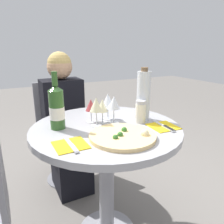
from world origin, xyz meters
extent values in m
cylinder|color=gray|center=(0.00, 0.00, 0.38)|extent=(0.10, 0.10, 0.71)
cylinder|color=#9E9EA3|center=(0.00, 0.00, 0.75)|extent=(0.86, 0.86, 0.04)
cylinder|color=slate|center=(-0.06, 0.75, 0.01)|extent=(0.37, 0.37, 0.01)
cylinder|color=slate|center=(-0.06, 0.75, 0.20)|extent=(0.06, 0.06, 0.39)
cube|color=slate|center=(-0.06, 0.75, 0.41)|extent=(0.41, 0.41, 0.03)
cube|color=slate|center=(-0.06, 0.94, 0.66)|extent=(0.41, 0.02, 0.48)
cube|color=black|center=(-0.06, 0.58, 0.21)|extent=(0.28, 0.35, 0.42)
cube|color=black|center=(-0.06, 0.75, 0.68)|extent=(0.33, 0.23, 0.52)
sphere|color=tan|center=(-0.06, 0.75, 1.05)|extent=(0.21, 0.21, 0.21)
sphere|color=tan|center=(-0.06, 0.75, 1.07)|extent=(0.19, 0.19, 0.19)
cube|color=slate|center=(-0.56, -0.05, 0.66)|extent=(0.02, 0.41, 0.48)
cylinder|color=#E5C17F|center=(0.00, -0.19, 0.78)|extent=(0.34, 0.34, 0.02)
sphere|color=#336B28|center=(-0.02, -0.20, 0.79)|extent=(0.03, 0.03, 0.03)
sphere|color=beige|center=(0.09, -0.25, 0.80)|extent=(0.04, 0.04, 0.04)
sphere|color=#336B28|center=(-0.06, -0.22, 0.79)|extent=(0.03, 0.03, 0.03)
sphere|color=#336B28|center=(0.03, -0.15, 0.79)|extent=(0.03, 0.03, 0.03)
cylinder|color=#2D5623|center=(-0.25, 0.09, 0.88)|extent=(0.08, 0.08, 0.22)
cone|color=#2D5623|center=(-0.25, 0.09, 1.00)|extent=(0.08, 0.08, 0.03)
cylinder|color=#2D5623|center=(-0.25, 0.09, 1.05)|extent=(0.03, 0.03, 0.08)
cylinder|color=silver|center=(-0.25, 0.09, 0.86)|extent=(0.08, 0.08, 0.07)
cylinder|color=silver|center=(0.26, 0.01, 0.92)|extent=(0.08, 0.08, 0.30)
cylinder|color=brown|center=(0.26, 0.01, 1.08)|extent=(0.04, 0.04, 0.02)
cylinder|color=silver|center=(0.21, -0.04, 0.83)|extent=(0.06, 0.06, 0.12)
cylinder|color=#B2B2B7|center=(0.21, -0.04, 0.89)|extent=(0.06, 0.06, 0.02)
cylinder|color=silver|center=(-0.05, 0.03, 0.77)|extent=(0.06, 0.06, 0.00)
cylinder|color=silver|center=(-0.05, 0.03, 0.81)|extent=(0.01, 0.01, 0.08)
cone|color=beige|center=(-0.05, 0.03, 0.90)|extent=(0.07, 0.07, 0.08)
cylinder|color=silver|center=(0.07, 0.03, 0.77)|extent=(0.06, 0.06, 0.00)
cylinder|color=silver|center=(0.07, 0.03, 0.81)|extent=(0.01, 0.01, 0.08)
cone|color=silver|center=(0.07, 0.03, 0.89)|extent=(0.07, 0.07, 0.08)
cylinder|color=silver|center=(0.01, 0.07, 0.77)|extent=(0.06, 0.06, 0.00)
cylinder|color=silver|center=(0.01, 0.07, 0.80)|extent=(0.01, 0.01, 0.06)
cone|color=beige|center=(0.01, 0.07, 0.87)|extent=(0.07, 0.07, 0.08)
cylinder|color=silver|center=(-0.05, 0.11, 0.77)|extent=(0.06, 0.06, 0.00)
cylinder|color=silver|center=(-0.05, 0.11, 0.81)|extent=(0.01, 0.01, 0.07)
cone|color=#9E383D|center=(-0.05, 0.11, 0.87)|extent=(0.07, 0.07, 0.07)
cylinder|color=silver|center=(0.07, 0.11, 0.77)|extent=(0.06, 0.06, 0.00)
cylinder|color=silver|center=(0.07, 0.11, 0.81)|extent=(0.01, 0.01, 0.08)
cone|color=silver|center=(0.07, 0.11, 0.89)|extent=(0.08, 0.08, 0.08)
cube|color=gold|center=(-0.26, -0.15, 0.77)|extent=(0.15, 0.15, 0.00)
cube|color=silver|center=(-0.26, -0.15, 0.77)|extent=(0.02, 0.19, 0.00)
cube|color=silver|center=(-0.26, -0.20, 0.78)|extent=(0.02, 0.09, 0.00)
cube|color=gold|center=(0.29, -0.16, 0.77)|extent=(0.16, 0.16, 0.00)
cube|color=silver|center=(0.29, -0.16, 0.77)|extent=(0.03, 0.19, 0.00)
cube|color=black|center=(0.29, -0.21, 0.78)|extent=(0.02, 0.09, 0.00)
camera|label=1|loc=(-0.51, -1.07, 1.21)|focal=35.00mm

